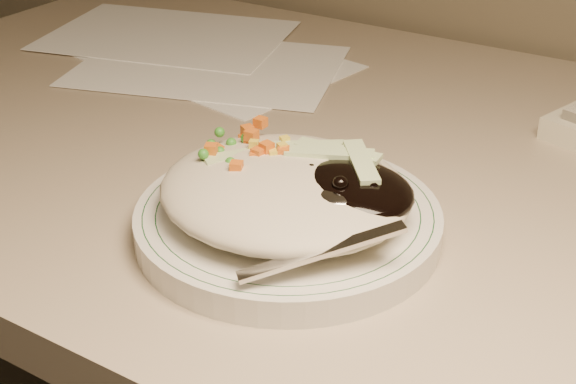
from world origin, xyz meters
The scene contains 5 objects.
desk centered at (0.00, 1.38, 0.54)m, with size 1.40×0.70×0.74m.
plate centered at (-0.06, 1.22, 0.75)m, with size 0.23×0.23×0.02m, color silver.
plate_rim centered at (-0.06, 1.22, 0.76)m, with size 0.22×0.22×0.00m.
meal centered at (-0.06, 1.22, 0.78)m, with size 0.21×0.19×0.05m.
papers centered at (-0.38, 1.51, 0.74)m, with size 0.46×0.35×0.00m.
Camera 1 is at (0.22, 0.77, 1.07)m, focal length 50.00 mm.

